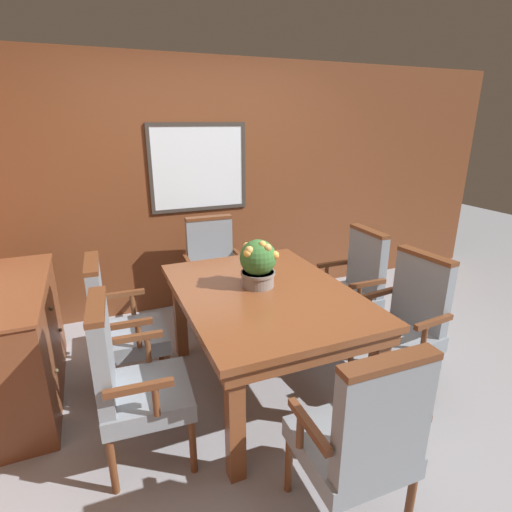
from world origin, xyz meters
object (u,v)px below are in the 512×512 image
chair_right_far (353,284)px  chair_left_near (130,379)px  dining_table (264,303)px  sideboard_cabinet (18,344)px  chair_right_near (406,319)px  potted_plant (258,263)px  chair_left_far (118,323)px  chair_head_far (213,267)px  chair_head_near (362,436)px

chair_right_far → chair_left_near: bearing=-70.4°
dining_table → sideboard_cabinet: (-1.60, 0.55, -0.25)m
dining_table → chair_right_near: bearing=-20.7°
dining_table → chair_right_far: chair_right_far is taller
chair_right_far → potted_plant: bearing=-75.3°
chair_left_near → chair_left_far: same height
dining_table → potted_plant: 0.29m
dining_table → sideboard_cabinet: sideboard_cabinet is taller
chair_left_far → potted_plant: potted_plant is taller
dining_table → chair_left_near: chair_left_near is taller
chair_right_near → potted_plant: size_ratio=2.95×
potted_plant → sideboard_cabinet: bearing=163.9°
chair_head_far → chair_head_near: (-0.02, -2.34, 0.00)m
chair_head_near → potted_plant: bearing=-89.8°
chair_left_far → chair_right_near: bearing=-109.0°
dining_table → chair_head_near: chair_head_near is taller
chair_right_near → sideboard_cabinet: bearing=-115.2°
chair_left_near → sideboard_cabinet: bearing=41.2°
chair_left_near → chair_right_near: 1.89m
chair_right_far → sideboard_cabinet: size_ratio=0.78×
potted_plant → sideboard_cabinet: 1.73m
dining_table → potted_plant: bearing=97.7°
chair_right_near → chair_left_near: bearing=-97.0°
chair_left_far → chair_head_far: bearing=-46.9°
chair_head_near → potted_plant: (0.02, 1.24, 0.41)m
dining_table → chair_left_near: bearing=-161.5°
chair_right_far → chair_left_near: (-1.92, -0.64, 0.00)m
chair_right_far → dining_table: bearing=-70.5°
chair_head_near → potted_plant: 1.30m
chair_head_near → potted_plant: potted_plant is taller
chair_right_near → chair_head_near: (-0.97, -0.79, 0.00)m
dining_table → chair_right_near: 1.02m
chair_right_near → chair_head_near: same height
chair_head_far → chair_left_far: size_ratio=1.00×
chair_left_near → potted_plant: size_ratio=2.95×
chair_right_near → sideboard_cabinet: 2.70m
chair_left_near → chair_head_near: size_ratio=1.00×
chair_head_far → chair_left_far: same height
chair_head_far → chair_right_near: (0.96, -1.54, 0.00)m
chair_right_far → chair_head_near: bearing=-33.2°
chair_left_near → chair_head_far: bearing=-27.9°
chair_left_near → chair_right_near: (1.89, -0.04, 0.00)m
chair_right_near → chair_head_near: size_ratio=1.00×
chair_head_far → sideboard_cabinet: bearing=-155.6°
dining_table → sideboard_cabinet: size_ratio=1.18×
potted_plant → sideboard_cabinet: (-1.59, 0.46, -0.52)m
chair_right_far → chair_left_far: bearing=-90.2°
chair_left_near → dining_table: bearing=-67.7°
dining_table → chair_head_near: bearing=-91.4°
chair_right_far → sideboard_cabinet: bearing=-93.7°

